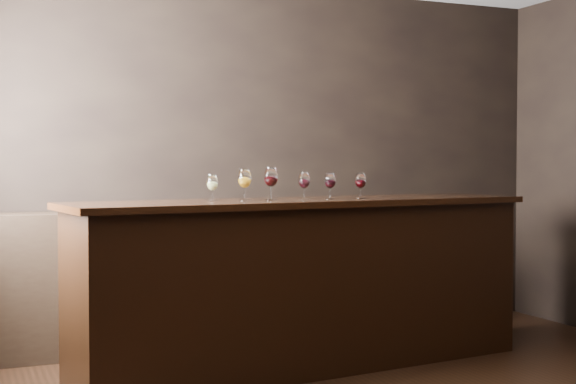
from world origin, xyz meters
name	(u,v)px	position (x,y,z in m)	size (l,w,h in m)	color
room_shell	(362,84)	(-0.23, 0.11, 1.81)	(5.02, 4.52, 2.81)	black
bar_counter	(306,287)	(-0.14, 1.10, 0.55)	(3.13, 0.68, 1.10)	black
bar_top	(306,202)	(-0.14, 1.10, 1.12)	(3.23, 0.75, 0.04)	black
back_bar_shelf	(183,278)	(-0.74, 2.03, 0.51)	(2.85, 0.40, 1.03)	black
glass_white	(212,183)	(-0.80, 1.07, 1.25)	(0.07, 0.07, 0.17)	white
glass_amber	(245,179)	(-0.58, 1.08, 1.27)	(0.09, 0.09, 0.21)	white
glass_red_a	(271,178)	(-0.38, 1.10, 1.28)	(0.09, 0.09, 0.22)	white
glass_red_b	(304,181)	(-0.16, 1.08, 1.26)	(0.08, 0.08, 0.18)	white
glass_red_c	(330,181)	(0.04, 1.08, 1.26)	(0.08, 0.08, 0.18)	white
glass_red_d	(361,181)	(0.26, 1.06, 1.26)	(0.08, 0.08, 0.18)	white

